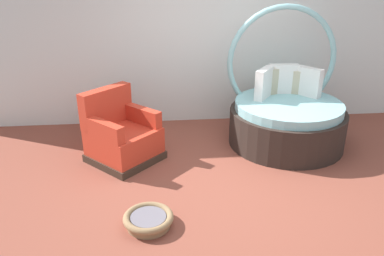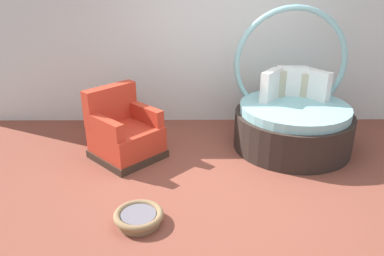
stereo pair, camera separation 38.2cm
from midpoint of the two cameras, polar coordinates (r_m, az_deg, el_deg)
The scene contains 6 objects.
ground_plane at distance 4.70m, azimuth 2.46°, elevation -8.09°, with size 8.00×8.00×0.02m, color brown.
back_wall at distance 6.15m, azimuth 0.02°, elevation 14.21°, with size 8.00×0.12×2.92m, color silver.
round_daybed at distance 5.65m, azimuth 11.93°, elevation 1.94°, with size 1.64×1.64×1.92m.
red_armchair at distance 5.19m, azimuth -12.58°, elevation -1.24°, with size 1.13×1.13×0.94m.
pet_basket at distance 4.00m, azimuth -9.29°, elevation -13.35°, with size 0.51×0.51×0.13m.
side_table at distance 6.06m, azimuth -14.22°, elevation 3.23°, with size 0.44×0.44×0.52m.
Camera 1 is at (-0.77, -3.96, 2.44)m, focal length 35.89 mm.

